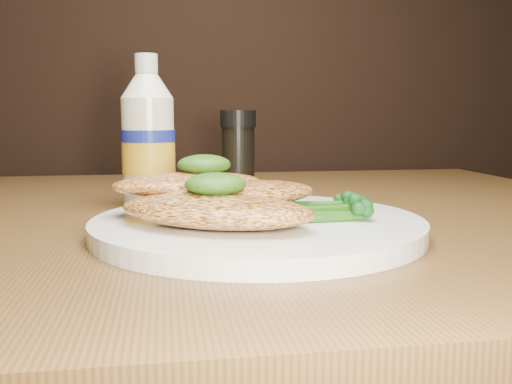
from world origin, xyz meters
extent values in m
cylinder|color=white|center=(0.11, 0.91, 0.76)|extent=(0.30, 0.30, 0.02)
ellipsoid|color=#E59149|center=(0.07, 0.88, 0.78)|extent=(0.19, 0.17, 0.03)
ellipsoid|color=#E59149|center=(0.09, 0.92, 0.79)|extent=(0.17, 0.12, 0.02)
ellipsoid|color=#E59149|center=(0.05, 0.94, 0.79)|extent=(0.15, 0.10, 0.02)
ellipsoid|color=#133307|center=(0.07, 0.89, 0.80)|extent=(0.06, 0.05, 0.02)
ellipsoid|color=#133307|center=(0.06, 0.95, 0.81)|extent=(0.05, 0.05, 0.02)
camera|label=1|loc=(0.02, 0.41, 0.86)|focal=40.10mm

